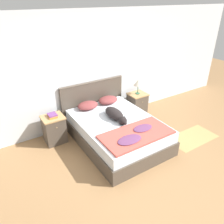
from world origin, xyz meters
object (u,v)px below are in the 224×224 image
object	(u,v)px
bed	(117,131)
dog	(115,114)
book_stack	(52,115)
table_lamp	(138,83)
nightstand_left	(54,129)
pillow_right	(108,100)
nightstand_right	(137,104)
pillow_left	(88,105)

from	to	relation	value
bed	dog	world-z (taller)	dog
book_stack	table_lamp	xyz separation A→B (m)	(2.19, -0.01, 0.26)
nightstand_left	book_stack	bearing A→B (deg)	67.44
pillow_right	book_stack	distance (m)	1.36
bed	pillow_right	size ratio (longest dim) A/B	4.33
nightstand_right	table_lamp	size ratio (longest dim) A/B	1.58
nightstand_right	pillow_right	size ratio (longest dim) A/B	1.27
bed	pillow_right	xyz separation A→B (m)	(0.26, 0.79, 0.35)
dog	table_lamp	world-z (taller)	table_lamp
table_lamp	nightstand_right	bearing A→B (deg)	-90.00
pillow_left	nightstand_right	bearing A→B (deg)	-2.64
nightstand_left	pillow_left	world-z (taller)	pillow_left
bed	pillow_right	bearing A→B (deg)	71.51
pillow_left	dog	size ratio (longest dim) A/B	0.60
nightstand_right	pillow_right	world-z (taller)	pillow_right
book_stack	table_lamp	distance (m)	2.20
book_stack	dog	bearing A→B (deg)	-31.04
bed	table_lamp	xyz separation A→B (m)	(1.10, 0.73, 0.62)
nightstand_left	book_stack	distance (m)	0.32
nightstand_left	table_lamp	size ratio (longest dim) A/B	1.58
pillow_right	pillow_left	bearing A→B (deg)	180.00
book_stack	pillow_right	bearing A→B (deg)	2.09
bed	dog	bearing A→B (deg)	87.11
nightstand_left	pillow_left	distance (m)	0.89
table_lamp	dog	bearing A→B (deg)	-149.24
nightstand_left	dog	size ratio (longest dim) A/B	0.76
nightstand_left	pillow_left	bearing A→B (deg)	4.31
nightstand_right	book_stack	bearing A→B (deg)	179.65
bed	nightstand_right	bearing A→B (deg)	33.59
table_lamp	nightstand_left	bearing A→B (deg)	-179.89
dog	table_lamp	distance (m)	1.30
pillow_left	table_lamp	distance (m)	1.39
bed	dog	xyz separation A→B (m)	(0.00, 0.08, 0.37)
book_stack	table_lamp	bearing A→B (deg)	-0.23
nightstand_left	book_stack	world-z (taller)	book_stack
nightstand_right	dog	bearing A→B (deg)	-149.41
nightstand_left	table_lamp	world-z (taller)	table_lamp
nightstand_left	bed	bearing A→B (deg)	-33.59
book_stack	nightstand_right	bearing A→B (deg)	-0.35
pillow_right	table_lamp	world-z (taller)	table_lamp
pillow_left	table_lamp	size ratio (longest dim) A/B	1.24
pillow_left	pillow_right	bearing A→B (deg)	0.00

